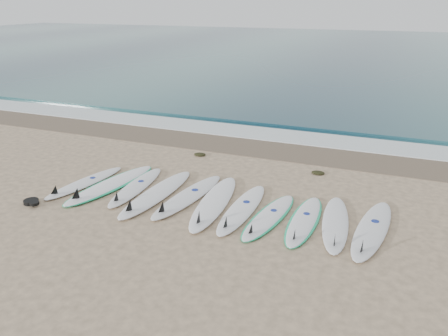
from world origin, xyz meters
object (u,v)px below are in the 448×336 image
at_px(surfboard_0, 83,183).
at_px(leash_coil, 32,202).
at_px(surfboard_10, 372,230).
at_px(surfboard_5, 213,203).

relative_size(surfboard_0, leash_coil, 5.28).
xyz_separation_m(surfboard_10, leash_coil, (-7.01, -1.41, -0.01)).
distance_m(surfboard_0, surfboard_10, 6.64).
relative_size(surfboard_10, leash_coil, 5.90).
height_order(surfboard_5, surfboard_10, surfboard_5).
xyz_separation_m(surfboard_0, surfboard_10, (6.64, 0.14, 0.01)).
distance_m(surfboard_10, leash_coil, 7.15).
height_order(surfboard_0, surfboard_5, surfboard_5).
height_order(surfboard_0, surfboard_10, surfboard_10).
relative_size(surfboard_5, surfboard_10, 1.08).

